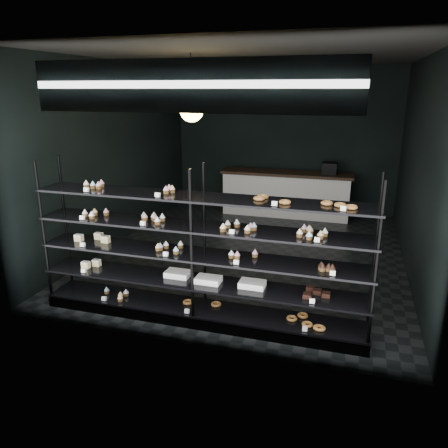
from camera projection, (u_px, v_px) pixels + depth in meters
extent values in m
cube|color=black|center=(252.00, 252.00, 7.61)|extent=(5.00, 6.00, 0.01)
cube|color=black|center=(256.00, 57.00, 6.66)|extent=(5.00, 6.00, 0.01)
cube|color=black|center=(284.00, 141.00, 9.88)|extent=(5.00, 0.01, 3.20)
cube|color=black|center=(186.00, 205.00, 4.39)|extent=(5.00, 0.01, 3.20)
cube|color=black|center=(118.00, 154.00, 7.83)|extent=(0.01, 6.00, 3.20)
cube|color=black|center=(419.00, 168.00, 6.45)|extent=(0.01, 6.00, 3.20)
cube|color=black|center=(199.00, 315.00, 5.38)|extent=(4.00, 0.50, 0.12)
cylinder|color=black|center=(44.00, 234.00, 5.44)|extent=(0.04, 0.04, 1.85)
cylinder|color=black|center=(66.00, 224.00, 5.85)|extent=(0.04, 0.04, 1.85)
cylinder|color=black|center=(191.00, 251.00, 4.90)|extent=(0.04, 0.04, 1.85)
cylinder|color=black|center=(204.00, 238.00, 5.30)|extent=(0.04, 0.04, 1.85)
cylinder|color=black|center=(376.00, 271.00, 4.36)|extent=(0.04, 0.04, 1.85)
cylinder|color=black|center=(375.00, 255.00, 4.76)|extent=(0.04, 0.04, 1.85)
cube|color=black|center=(199.00, 308.00, 5.35)|extent=(4.00, 0.50, 0.03)
cube|color=black|center=(199.00, 282.00, 5.25)|extent=(4.00, 0.50, 0.02)
cube|color=black|center=(198.00, 255.00, 5.14)|extent=(4.00, 0.50, 0.02)
cube|color=black|center=(198.00, 227.00, 5.04)|extent=(4.00, 0.50, 0.02)
cube|color=black|center=(197.00, 197.00, 4.93)|extent=(4.00, 0.50, 0.02)
cube|color=white|center=(88.00, 190.00, 5.12)|extent=(0.06, 0.04, 0.06)
cube|color=white|center=(159.00, 195.00, 4.86)|extent=(0.06, 0.04, 0.06)
cube|color=white|center=(272.00, 204.00, 4.51)|extent=(0.05, 0.04, 0.06)
cube|color=white|center=(339.00, 209.00, 4.33)|extent=(0.06, 0.04, 0.06)
cube|color=white|center=(82.00, 218.00, 5.25)|extent=(0.06, 0.04, 0.06)
cube|color=white|center=(140.00, 223.00, 5.04)|extent=(0.05, 0.04, 0.06)
cube|color=white|center=(234.00, 232.00, 4.73)|extent=(0.06, 0.04, 0.06)
cube|color=white|center=(313.00, 240.00, 4.49)|extent=(0.06, 0.04, 0.06)
cube|color=white|center=(84.00, 245.00, 5.36)|extent=(0.06, 0.04, 0.06)
cube|color=white|center=(166.00, 254.00, 5.06)|extent=(0.06, 0.04, 0.06)
cube|color=white|center=(240.00, 263.00, 4.81)|extent=(0.06, 0.04, 0.06)
cube|color=white|center=(334.00, 273.00, 4.54)|extent=(0.06, 0.04, 0.06)
cube|color=white|center=(83.00, 271.00, 5.48)|extent=(0.06, 0.04, 0.06)
cube|color=white|center=(315.00, 302.00, 4.69)|extent=(0.06, 0.04, 0.06)
cube|color=white|center=(107.00, 299.00, 5.50)|extent=(0.06, 0.04, 0.06)
cube|color=white|center=(191.00, 312.00, 5.19)|extent=(0.05, 0.04, 0.06)
cube|color=white|center=(309.00, 330.00, 4.80)|extent=(0.06, 0.04, 0.06)
cube|color=#0F0B3B|center=(186.00, 86.00, 4.13)|extent=(3.20, 0.04, 0.45)
cube|color=white|center=(186.00, 86.00, 4.11)|extent=(3.30, 0.02, 0.50)
cylinder|color=black|center=(191.00, 75.00, 5.81)|extent=(0.01, 0.01, 0.57)
sphere|color=#EFB653|center=(192.00, 110.00, 5.94)|extent=(0.33, 0.33, 0.33)
cube|color=silver|center=(286.00, 195.00, 9.71)|extent=(2.75, 0.60, 0.92)
cube|color=black|center=(287.00, 173.00, 9.57)|extent=(2.86, 0.65, 0.06)
cube|color=black|center=(330.00, 168.00, 9.27)|extent=(0.30, 0.30, 0.25)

